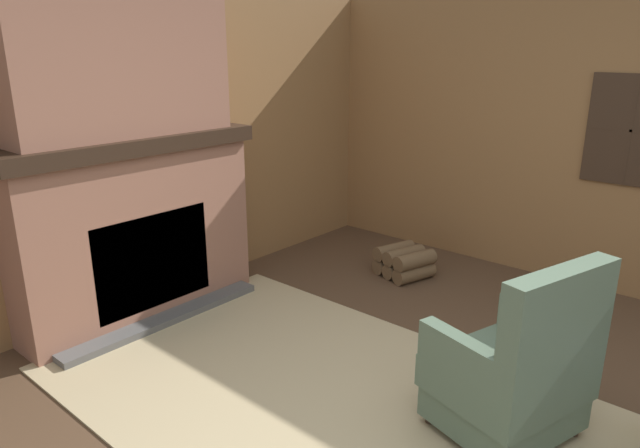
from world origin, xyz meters
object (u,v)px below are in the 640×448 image
oil_lamp_vase (17,132)px  decorative_plate_on_mantel (106,119)px  firewood_stack (404,262)px  storage_case (172,121)px  armchair (514,374)px

oil_lamp_vase → decorative_plate_on_mantel: (-0.02, 0.60, 0.02)m
firewood_stack → storage_case: bearing=-126.7°
oil_lamp_vase → decorative_plate_on_mantel: bearing=91.9°
decorative_plate_on_mantel → storage_case: bearing=87.8°
armchair → oil_lamp_vase: (-2.74, -1.15, 1.09)m
storage_case → decorative_plate_on_mantel: (-0.02, -0.52, 0.06)m
firewood_stack → decorative_plate_on_mantel: bearing=-119.5°
firewood_stack → decorative_plate_on_mantel: 2.70m
decorative_plate_on_mantel → oil_lamp_vase: bearing=-88.1°
armchair → decorative_plate_on_mantel: size_ratio=3.94×
oil_lamp_vase → storage_case: bearing=90.0°
storage_case → decorative_plate_on_mantel: bearing=-92.2°
firewood_stack → storage_case: 2.29m
oil_lamp_vase → storage_case: size_ratio=1.04×
firewood_stack → armchair: bearing=-42.6°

